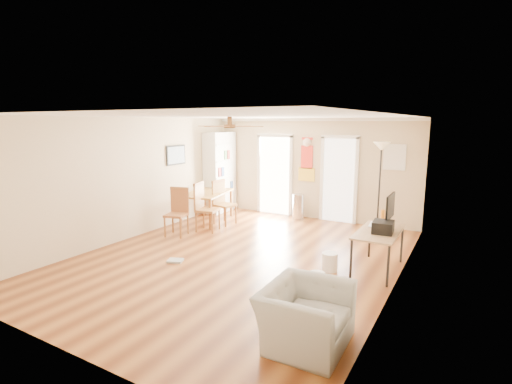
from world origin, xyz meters
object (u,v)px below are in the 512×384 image
Objects in this scene: dining_chair_right_a at (225,203)px; printer at (383,227)px; dining_chair_near at (176,212)px; armchair at (305,316)px; torchiere_lamp at (379,187)px; wastebasket_a at (330,262)px; computer_desk at (378,251)px; wastebasket_b at (317,281)px; trash_can at (298,207)px; dining_table at (207,207)px; dining_chair_right_b at (208,207)px; bookshelf at (220,172)px.

printer is (4.05, -1.31, 0.26)m from dining_chair_right_a.
armchair is (4.13, -2.53, -0.19)m from dining_chair_near.
torchiere_lamp is 5.45× the size of printer.
dining_chair_right_a is at bearing 153.34° from wastebasket_a.
torchiere_lamp is at bearing 102.46° from computer_desk.
wastebasket_b is (3.36, -2.49, -0.40)m from dining_chair_right_a.
torchiere_lamp is at bearing 20.77° from dining_chair_near.
armchair is (2.37, -5.25, 0.01)m from trash_can.
dining_chair_near reaches higher than wastebasket_b.
computer_desk is at bearing -15.31° from dining_table.
dining_chair_near reaches higher than printer.
printer is (2.67, -2.67, 0.47)m from trash_can.
dining_chair_right_b is 3.43m from wastebasket_a.
torchiere_lamp reaches higher than wastebasket_a.
printer is at bearing -7.92° from armchair.
dining_chair_right_a is at bearing 42.77° from armchair.
dining_chair_right_a is 1.65× the size of trash_can.
dining_chair_right_b is 0.55× the size of torchiere_lamp.
dining_table is at bearing -88.72° from bookshelf.
dining_chair_near is 3.80× the size of wastebasket_b.
computer_desk is at bearing -77.54° from torchiere_lamp.
torchiere_lamp is 7.39× the size of wastebasket_b.
dining_chair_near is at bearing -122.94° from trash_can.
torchiere_lamp is 2.73m from printer.
wastebasket_a is (3.27, -1.64, -0.38)m from dining_chair_right_a.
dining_table is 0.92m from dining_chair_right_b.
printer is at bearing -100.80° from dining_chair_right_a.
bookshelf is 5.89× the size of printer.
dining_table is (0.36, -1.09, -0.74)m from bookshelf.
computer_desk is (3.97, -0.53, -0.21)m from dining_chair_right_b.
dining_chair_right_b is at bearing 48.49° from armchair.
computer_desk is 2.66m from armchair.
wastebasket_a is at bearing -57.80° from trash_can.
bookshelf is at bearing 41.86° from armchair.
wastebasket_b is at bearing -32.53° from dining_table.
printer is at bearing -15.96° from dining_table.
wastebasket_a is 0.30× the size of armchair.
printer reaches higher than dining_table.
printer is at bearing -14.00° from dining_chair_near.
wastebasket_a is 0.85m from wastebasket_b.
bookshelf is at bearing 146.78° from wastebasket_a.
dining_chair_right_a reaches higher than dining_table.
computer_desk is (0.57, -2.57, -0.68)m from torchiere_lamp.
computer_desk is at bearing 63.90° from wastebasket_b.
wastebasket_b is at bearing 14.38° from armchair.
dining_chair_right_a is at bearing -67.27° from bookshelf.
printer is 1.36× the size of wastebasket_b.
printer is 1.51m from wastebasket_b.
dining_chair_near is at bearing 175.98° from printer.
dining_chair_right_b is 2.50m from trash_can.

